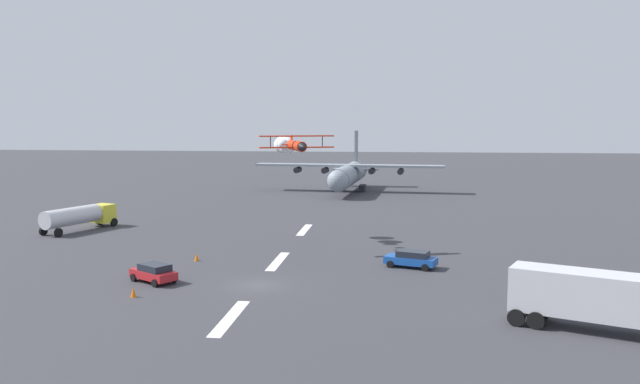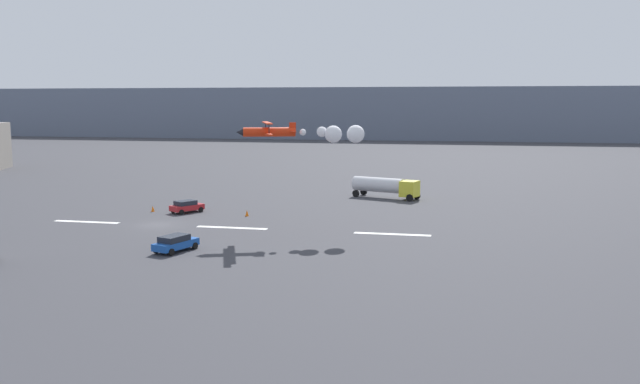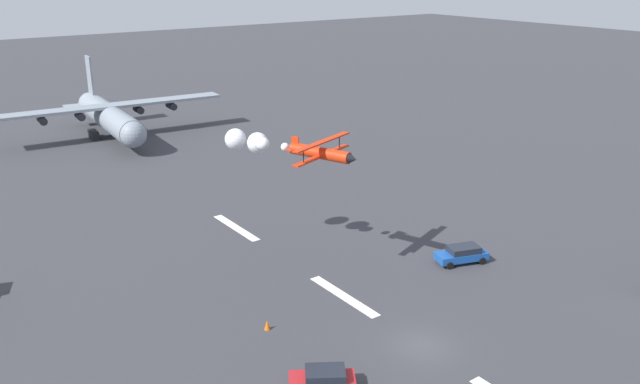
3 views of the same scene
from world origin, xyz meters
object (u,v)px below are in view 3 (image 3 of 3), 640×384
Objects in this scene: cargo_transport_plane at (111,117)px; traffic_cone_far at (267,325)px; airport_staff_sedan at (323,380)px; stunt_biplane_red at (270,145)px; followme_car_yellow at (462,254)px.

cargo_transport_plane reaches higher than traffic_cone_far.
cargo_transport_plane is at bearing -8.89° from airport_staff_sedan.
airport_staff_sedan is at bearing 171.11° from cargo_transport_plane.
traffic_cone_far is at bearing 170.84° from cargo_transport_plane.
cargo_transport_plane is 2.67× the size of stunt_biplane_red.
followme_car_yellow is at bearing -91.25° from traffic_cone_far.
traffic_cone_far is at bearing -6.95° from airport_staff_sedan.
followme_car_yellow is (-10.70, -12.79, -9.56)m from stunt_biplane_red.
airport_staff_sedan is (-67.57, 10.57, -2.48)m from cargo_transport_plane.
cargo_transport_plane is 68.43m from airport_staff_sedan.
cargo_transport_plane is 7.12× the size of followme_car_yellow.
traffic_cone_far is (0.43, 19.70, -0.44)m from followme_car_yellow.
followme_car_yellow is at bearing -69.53° from airport_staff_sedan.
traffic_cone_far is at bearing 146.03° from stunt_biplane_red.
stunt_biplane_red is 22.22m from airport_staff_sedan.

